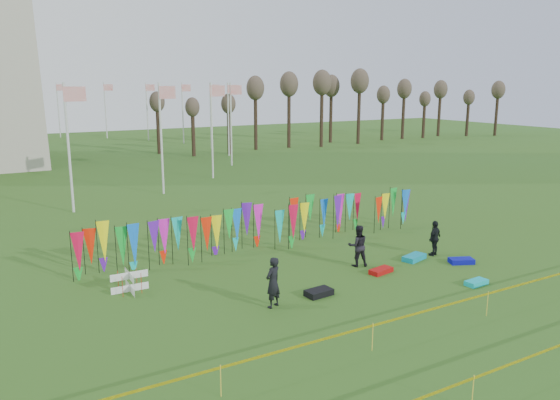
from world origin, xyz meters
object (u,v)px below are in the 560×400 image
kite_bag_red (381,271)px  kite_bag_black (319,292)px  kite_bag_blue (461,261)px  box_kite (130,282)px  kite_bag_teal (414,257)px  kite_bag_turquoise (476,282)px  person_right (435,238)px  person_left (273,282)px  person_mid (358,246)px

kite_bag_red → kite_bag_black: kite_bag_black is taller
kite_bag_red → kite_bag_blue: bearing=-11.4°
box_kite → kite_bag_teal: size_ratio=0.68×
kite_bag_blue → kite_bag_teal: 2.07m
kite_bag_red → box_kite: bearing=162.2°
kite_bag_turquoise → kite_bag_black: size_ratio=0.93×
person_right → kite_bag_blue: (0.22, -1.47, -0.73)m
box_kite → person_right: person_right is taller
person_left → kite_bag_turquoise: (8.19, -2.15, -0.85)m
kite_bag_black → person_left: bearing=-178.0°
box_kite → kite_bag_turquoise: size_ratio=0.85×
kite_bag_teal → kite_bag_blue: bearing=-42.9°
person_left → kite_bag_blue: 9.79m
person_left → kite_bag_black: size_ratio=1.81×
box_kite → kite_bag_turquoise: bearing=-26.6°
kite_bag_red → person_left: bearing=-171.6°
kite_bag_red → kite_bag_black: (-3.72, -0.78, 0.02)m
person_left → box_kite: bearing=-66.6°
person_left → kite_bag_turquoise: size_ratio=1.95×
kite_bag_turquoise → kite_bag_black: (-6.14, 2.22, 0.02)m
person_mid → person_right: person_mid is taller
kite_bag_blue → kite_bag_red: bearing=168.6°
box_kite → person_mid: size_ratio=0.44×
kite_bag_turquoise → kite_bag_teal: size_ratio=0.79×
kite_bag_blue → kite_bag_black: size_ratio=1.02×
person_left → kite_bag_teal: bearing=167.7°
kite_bag_black → kite_bag_teal: (6.19, 1.38, -0.00)m
kite_bag_blue → kite_bag_black: kite_bag_black is taller
box_kite → person_mid: 9.80m
kite_bag_turquoise → person_left: bearing=165.3°
person_mid → kite_bag_black: (-3.42, -2.03, -0.81)m
person_mid → kite_bag_black: size_ratio=1.79×
box_kite → person_right: 13.90m
person_mid → kite_bag_blue: (4.29, -2.06, -0.82)m
box_kite → kite_bag_teal: box_kite is taller
kite_bag_blue → kite_bag_red: (-3.99, 0.80, -0.01)m
kite_bag_turquoise → kite_bag_red: bearing=128.9°
person_right → kite_bag_teal: (-1.29, -0.06, -0.72)m
person_right → kite_bag_teal: person_right is taller
person_right → kite_bag_blue: person_right is taller
kite_bag_black → kite_bag_teal: bearing=12.6°
kite_bag_blue → box_kite: bearing=164.0°
person_left → person_right: 9.65m
box_kite → kite_bag_blue: size_ratio=0.77×
person_left → person_mid: size_ratio=1.01×
person_left → kite_bag_turquoise: bearing=143.0°
box_kite → kite_bag_blue: (13.88, -3.98, -0.30)m
person_left → kite_bag_red: bearing=166.1°
person_mid → person_right: bearing=-167.5°
person_left → kite_bag_red: (5.77, 0.85, -0.84)m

